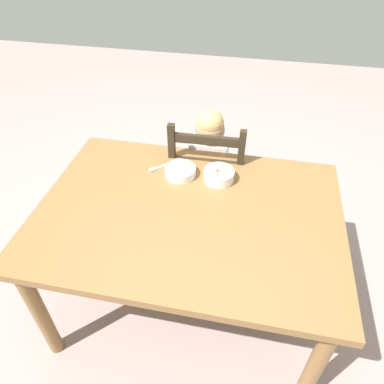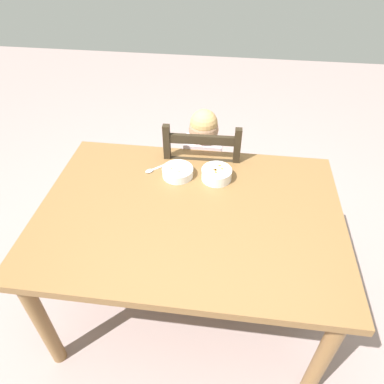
{
  "view_description": "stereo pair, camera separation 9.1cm",
  "coord_description": "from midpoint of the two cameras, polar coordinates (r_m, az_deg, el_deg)",
  "views": [
    {
      "loc": [
        0.26,
        -1.17,
        1.89
      ],
      "look_at": [
        0.0,
        0.08,
        0.79
      ],
      "focal_mm": 33.33,
      "sensor_mm": 36.0,
      "label": 1
    },
    {
      "loc": [
        0.17,
        -1.19,
        1.89
      ],
      "look_at": [
        0.0,
        0.08,
        0.79
      ],
      "focal_mm": 33.33,
      "sensor_mm": 36.0,
      "label": 2
    }
  ],
  "objects": [
    {
      "name": "ground_plane",
      "position": [
        2.24,
        -1.55,
        -16.76
      ],
      "size": [
        8.0,
        8.0,
        0.0
      ],
      "primitive_type": "plane",
      "color": "gray"
    },
    {
      "name": "dining_table",
      "position": [
        1.73,
        -1.93,
        -5.22
      ],
      "size": [
        1.42,
        1.01,
        0.74
      ],
      "color": "brown",
      "rests_on": "ground"
    },
    {
      "name": "bowl_of_peas",
      "position": [
        1.85,
        -3.72,
        3.23
      ],
      "size": [
        0.16,
        0.16,
        0.05
      ],
      "color": "white",
      "rests_on": "dining_table"
    },
    {
      "name": "dining_chair",
      "position": [
        2.26,
        0.52,
        1.36
      ],
      "size": [
        0.43,
        0.43,
        0.94
      ],
      "color": "#2D2317",
      "rests_on": "ground"
    },
    {
      "name": "spoon",
      "position": [
        1.91,
        -7.69,
        3.53
      ],
      "size": [
        0.11,
        0.11,
        0.01
      ],
      "color": "silver",
      "rests_on": "dining_table"
    },
    {
      "name": "child_figure",
      "position": [
        2.15,
        0.49,
        4.89
      ],
      "size": [
        0.32,
        0.31,
        0.95
      ],
      "color": "silver",
      "rests_on": "ground"
    },
    {
      "name": "bowl_of_carrots",
      "position": [
        1.83,
        2.54,
        2.89
      ],
      "size": [
        0.16,
        0.16,
        0.06
      ],
      "color": "white",
      "rests_on": "dining_table"
    }
  ]
}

